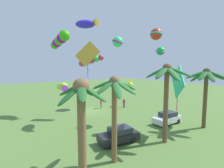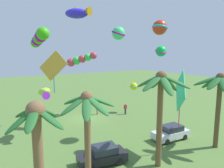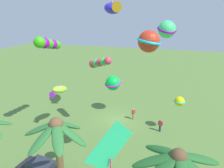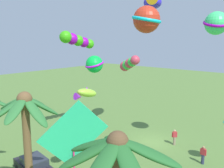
# 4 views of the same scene
# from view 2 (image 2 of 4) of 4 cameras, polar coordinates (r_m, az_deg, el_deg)

# --- Properties ---
(ground_plane) EXTENTS (120.00, 120.00, 0.00)m
(ground_plane) POSITION_cam_2_polar(r_m,az_deg,el_deg) (28.70, -7.11, -9.46)
(ground_plane) COLOR #567A38
(palm_tree_0) EXTENTS (4.07, 4.03, 7.58)m
(palm_tree_0) POSITION_cam_2_polar(r_m,az_deg,el_deg) (15.81, 13.47, -2.99)
(palm_tree_0) COLOR brown
(palm_tree_0) RESTS_ON ground
(palm_tree_1) EXTENTS (3.69, 3.57, 6.59)m
(palm_tree_1) POSITION_cam_2_polar(r_m,az_deg,el_deg) (12.86, -6.92, -9.02)
(palm_tree_1) COLOR brown
(palm_tree_1) RESTS_ON ground
(palm_tree_2) EXTENTS (4.66, 4.54, 7.12)m
(palm_tree_2) POSITION_cam_2_polar(r_m,az_deg,el_deg) (21.02, 27.96, -1.21)
(palm_tree_2) COLOR brown
(palm_tree_2) RESTS_ON ground
(palm_tree_3) EXTENTS (2.93, 3.17, 6.61)m
(palm_tree_3) POSITION_cam_2_polar(r_m,az_deg,el_deg) (11.09, -20.25, -14.43)
(palm_tree_3) COLOR brown
(palm_tree_3) RESTS_ON ground
(parked_car_0) EXTENTS (3.97, 1.87, 1.51)m
(parked_car_0) POSITION_cam_2_polar(r_m,az_deg,el_deg) (22.49, 16.15, -12.90)
(parked_car_0) COLOR silver
(parked_car_0) RESTS_ON ground
(parked_car_1) EXTENTS (4.09, 2.21, 1.51)m
(parked_car_1) POSITION_cam_2_polar(r_m,az_deg,el_deg) (17.37, -2.70, -19.25)
(parked_car_1) COLOR black
(parked_car_1) RESTS_ON ground
(spectator_0) EXTENTS (0.55, 0.26, 1.59)m
(spectator_0) POSITION_cam_2_polar(r_m,az_deg,el_deg) (30.09, 3.77, -6.94)
(spectator_0) COLOR #2D3351
(spectator_0) RESTS_ON ground
(spectator_1) EXTENTS (0.44, 0.43, 1.59)m
(spectator_1) POSITION_cam_2_polar(r_m,az_deg,el_deg) (29.96, -4.14, -7.01)
(spectator_1) COLOR gray
(spectator_1) RESTS_ON ground
(kite_tube_0) EXTENTS (1.19, 4.33, 1.79)m
(kite_tube_0) POSITION_cam_2_polar(r_m,az_deg,el_deg) (21.35, -19.64, 12.06)
(kite_tube_0) COLOR #38B614
(kite_ball_1) EXTENTS (2.89, 2.89, 1.90)m
(kite_ball_1) POSITION_cam_2_polar(r_m,az_deg,el_deg) (30.34, 1.84, 14.00)
(kite_ball_1) COLOR #3DE077
(kite_diamond_2) EXTENTS (1.36, 1.26, 2.53)m
(kite_diamond_2) POSITION_cam_2_polar(r_m,az_deg,el_deg) (12.49, -16.11, 4.80)
(kite_diamond_2) COLOR gold
(kite_ball_3) EXTENTS (1.98, 1.98, 1.53)m
(kite_ball_3) POSITION_cam_2_polar(r_m,az_deg,el_deg) (22.55, 13.23, 15.15)
(kite_ball_3) COLOR red
(kite_fish_4) EXTENTS (3.28, 4.11, 1.69)m
(kite_fish_4) POSITION_cam_2_polar(r_m,az_deg,el_deg) (27.92, -9.56, 19.02)
(kite_fish_4) COLOR #3123E0
(kite_ball_5) EXTENTS (1.31, 1.31, 0.97)m
(kite_ball_5) POSITION_cam_2_polar(r_m,az_deg,el_deg) (19.43, 13.55, 8.91)
(kite_ball_5) COLOR #0CC63E
(kite_tube_6) EXTENTS (3.20, 2.42, 1.75)m
(kite_tube_6) POSITION_cam_2_polar(r_m,az_deg,el_deg) (24.75, -8.75, 6.83)
(kite_tube_6) COLOR #C83B51
(kite_ball_7) EXTENTS (1.61, 1.62, 1.14)m
(kite_ball_7) POSITION_cam_2_polar(r_m,az_deg,el_deg) (30.91, 6.11, -0.65)
(kite_ball_7) COLOR #D8DB0D
(kite_fish_8) EXTENTS (1.49, 2.93, 1.42)m
(kite_fish_8) POSITION_cam_2_polar(r_m,az_deg,el_deg) (22.48, -18.34, -2.18)
(kite_fish_8) COLOR #A0DD3A
(kite_diamond_9) EXTENTS (2.24, 2.98, 5.09)m
(kite_diamond_9) POSITION_cam_2_polar(r_m,az_deg,el_deg) (18.63, 18.59, -1.97)
(kite_diamond_9) COLOR #29D58D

